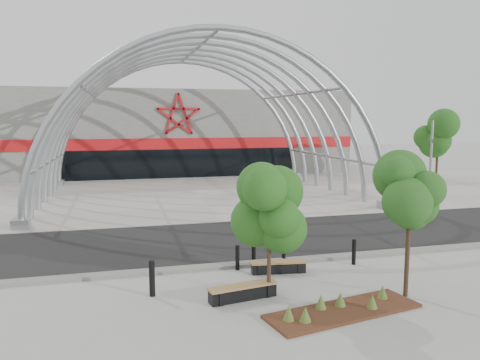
% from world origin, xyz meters
% --- Properties ---
extents(ground, '(140.00, 140.00, 0.00)m').
position_xyz_m(ground, '(0.00, 0.00, 0.00)').
color(ground, '#9E9E99').
rests_on(ground, ground).
extents(road, '(140.00, 7.00, 0.02)m').
position_xyz_m(road, '(0.00, 3.50, 0.01)').
color(road, black).
rests_on(road, ground).
extents(forecourt, '(60.00, 17.00, 0.04)m').
position_xyz_m(forecourt, '(0.00, 15.50, 0.02)').
color(forecourt, '#A6A197').
rests_on(forecourt, ground).
extents(kerb, '(60.00, 0.50, 0.12)m').
position_xyz_m(kerb, '(0.00, -0.25, 0.06)').
color(kerb, slate).
rests_on(kerb, ground).
extents(arena_building, '(34.00, 15.24, 8.00)m').
position_xyz_m(arena_building, '(0.00, 33.45, 3.99)').
color(arena_building, slate).
rests_on(arena_building, ground).
extents(vault_canopy, '(20.80, 15.80, 20.36)m').
position_xyz_m(vault_canopy, '(0.00, 15.50, 0.02)').
color(vault_canopy, '#9AA0A4').
rests_on(vault_canopy, ground).
extents(planting_bed, '(4.70, 2.25, 0.48)m').
position_xyz_m(planting_bed, '(0.60, -4.95, 0.11)').
color(planting_bed, '#401D14').
rests_on(planting_bed, ground).
extents(signal_pole, '(0.22, 0.74, 5.24)m').
position_xyz_m(signal_pole, '(13.10, 8.26, 2.74)').
color(signal_pole, gray).
rests_on(signal_pole, ground).
extents(street_tree_0, '(1.65, 1.65, 3.76)m').
position_xyz_m(street_tree_0, '(-0.98, -3.28, 2.70)').
color(street_tree_0, black).
rests_on(street_tree_0, ground).
extents(street_tree_1, '(1.72, 1.72, 4.06)m').
position_xyz_m(street_tree_1, '(3.05, -4.31, 2.92)').
color(street_tree_1, black).
rests_on(street_tree_1, ground).
extents(bench_0, '(2.18, 0.84, 0.45)m').
position_xyz_m(bench_0, '(-1.81, -3.33, 0.22)').
color(bench_0, black).
rests_on(bench_0, ground).
extents(bench_1, '(1.97, 0.64, 0.41)m').
position_xyz_m(bench_1, '(0.02, -1.29, 0.20)').
color(bench_1, black).
rests_on(bench_1, ground).
extents(bollard_0, '(0.18, 0.18, 1.11)m').
position_xyz_m(bollard_0, '(-4.41, -2.38, 0.55)').
color(bollard_0, black).
rests_on(bollard_0, ground).
extents(bollard_1, '(0.15, 0.15, 0.96)m').
position_xyz_m(bollard_1, '(-0.44, 0.25, 0.48)').
color(bollard_1, black).
rests_on(bollard_1, ground).
extents(bollard_2, '(0.14, 0.14, 0.90)m').
position_xyz_m(bollard_2, '(-1.29, -0.64, 0.45)').
color(bollard_2, black).
rests_on(bollard_2, ground).
extents(bollard_3, '(0.14, 0.14, 0.88)m').
position_xyz_m(bollard_3, '(0.65, -0.08, 0.44)').
color(bollard_3, black).
rests_on(bollard_3, ground).
extents(bollard_4, '(0.15, 0.15, 0.95)m').
position_xyz_m(bollard_4, '(3.02, -1.10, 0.47)').
color(bollard_4, black).
rests_on(bollard_4, ground).
extents(bg_tree_1, '(2.70, 2.70, 5.91)m').
position_xyz_m(bg_tree_1, '(21.00, 18.00, 4.25)').
color(bg_tree_1, black).
rests_on(bg_tree_1, ground).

